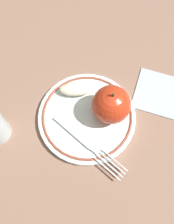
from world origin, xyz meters
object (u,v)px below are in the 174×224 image
Objects in this scene: plate at (87,117)px; napkin_folded at (162,94)px; apple_red_whole at (111,105)px; apple_slice_front at (75,90)px; fork at (86,143)px.

napkin_folded is (0.12, -0.14, -0.01)m from plate.
plate is at bearing 119.12° from apple_red_whole.
fork is (-0.10, -0.07, -0.01)m from apple_slice_front.
apple_slice_front is at bearing 143.44° from fork.
napkin_folded is at bearing -178.25° from apple_slice_front.
apple_red_whole is at bearing -60.88° from plate.
apple_red_whole is at bearing 132.92° from napkin_folded.
apple_red_whole is 0.10m from fork.
plate reaches higher than napkin_folded.
apple_slice_front is at bearing 45.82° from plate.
apple_slice_front is (0.02, 0.09, -0.03)m from apple_red_whole.
plate is 2.37× the size of apple_red_whole.
plate is at bearing 129.42° from fork.
apple_slice_front reaches higher than napkin_folded.
apple_slice_front is (0.05, 0.05, 0.02)m from plate.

